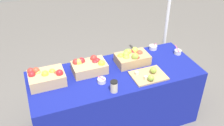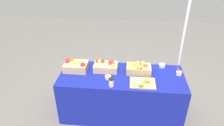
{
  "view_description": "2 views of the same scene",
  "coord_description": "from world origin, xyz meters",
  "views": [
    {
      "loc": [
        -0.86,
        -2.13,
        2.38
      ],
      "look_at": [
        -0.02,
        0.06,
        0.83
      ],
      "focal_mm": 40.96,
      "sensor_mm": 36.0,
      "label": 1
    },
    {
      "loc": [
        0.1,
        -2.61,
        2.45
      ],
      "look_at": [
        -0.16,
        0.06,
        0.91
      ],
      "focal_mm": 32.7,
      "sensor_mm": 36.0,
      "label": 2
    }
  ],
  "objects": [
    {
      "name": "apple_crate_middle",
      "position": [
        -0.26,
        0.13,
        0.81
      ],
      "size": [
        0.37,
        0.24,
        0.16
      ],
      "color": "tan",
      "rests_on": "table"
    },
    {
      "name": "table",
      "position": [
        0.0,
        0.0,
        0.37
      ],
      "size": [
        1.9,
        0.76,
        0.74
      ],
      "primitive_type": "cube",
      "color": "navy",
      "rests_on": "ground_plane"
    },
    {
      "name": "sample_bowl_near",
      "position": [
        -0.2,
        -0.11,
        0.76
      ],
      "size": [
        0.09,
        0.09,
        0.1
      ],
      "color": "silver",
      "rests_on": "table"
    },
    {
      "name": "apple_crate_right",
      "position": [
        0.25,
        0.12,
        0.81
      ],
      "size": [
        0.38,
        0.24,
        0.17
      ],
      "color": "tan",
      "rests_on": "table"
    },
    {
      "name": "ground_plane",
      "position": [
        0.0,
        0.0,
        0.0
      ],
      "size": [
        10.0,
        10.0,
        0.0
      ],
      "primitive_type": "plane",
      "color": "slate"
    },
    {
      "name": "apple_crate_left",
      "position": [
        -0.74,
        0.09,
        0.82
      ],
      "size": [
        0.36,
        0.27,
        0.17
      ],
      "color": "tan",
      "rests_on": "table"
    },
    {
      "name": "sample_bowl_far",
      "position": [
        0.87,
        0.1,
        0.77
      ],
      "size": [
        0.09,
        0.09,
        0.11
      ],
      "color": "silver",
      "rests_on": "table"
    },
    {
      "name": "coffee_cup",
      "position": [
        -0.13,
        -0.29,
        0.8
      ],
      "size": [
        0.08,
        0.08,
        0.12
      ],
      "color": "beige",
      "rests_on": "table"
    },
    {
      "name": "cutting_board_front",
      "position": [
        0.31,
        -0.2,
        0.76
      ],
      "size": [
        0.36,
        0.28,
        0.09
      ],
      "color": "tan",
      "rests_on": "table"
    },
    {
      "name": "sample_bowl_mid",
      "position": [
        0.64,
        0.31,
        0.77
      ],
      "size": [
        0.1,
        0.1,
        0.1
      ],
      "color": "silver",
      "rests_on": "table"
    },
    {
      "name": "tent_pole",
      "position": [
        0.95,
        0.54,
        1.08
      ],
      "size": [
        0.04,
        0.04,
        2.16
      ],
      "primitive_type": "cylinder",
      "color": "white",
      "rests_on": "ground_plane"
    }
  ]
}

